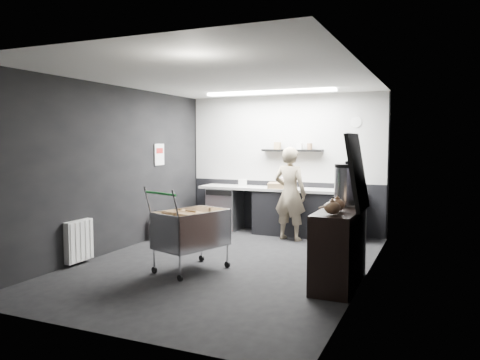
% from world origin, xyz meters
% --- Properties ---
extents(floor, '(5.50, 5.50, 0.00)m').
position_xyz_m(floor, '(0.00, 0.00, 0.00)').
color(floor, black).
rests_on(floor, ground).
extents(ceiling, '(5.50, 5.50, 0.00)m').
position_xyz_m(ceiling, '(0.00, 0.00, 2.70)').
color(ceiling, silver).
rests_on(ceiling, wall_back).
extents(wall_back, '(5.50, 0.00, 5.50)m').
position_xyz_m(wall_back, '(0.00, 2.75, 1.35)').
color(wall_back, black).
rests_on(wall_back, floor).
extents(wall_front, '(5.50, 0.00, 5.50)m').
position_xyz_m(wall_front, '(0.00, -2.75, 1.35)').
color(wall_front, black).
rests_on(wall_front, floor).
extents(wall_left, '(0.00, 5.50, 5.50)m').
position_xyz_m(wall_left, '(-2.00, 0.00, 1.35)').
color(wall_left, black).
rests_on(wall_left, floor).
extents(wall_right, '(0.00, 5.50, 5.50)m').
position_xyz_m(wall_right, '(2.00, 0.00, 1.35)').
color(wall_right, black).
rests_on(wall_right, floor).
extents(kitchen_wall_panel, '(3.95, 0.02, 1.70)m').
position_xyz_m(kitchen_wall_panel, '(0.00, 2.73, 1.85)').
color(kitchen_wall_panel, '#BCBCB7').
rests_on(kitchen_wall_panel, wall_back).
extents(dado_panel, '(3.95, 0.02, 1.00)m').
position_xyz_m(dado_panel, '(0.00, 2.73, 0.50)').
color(dado_panel, black).
rests_on(dado_panel, wall_back).
extents(floating_shelf, '(1.20, 0.22, 0.04)m').
position_xyz_m(floating_shelf, '(0.20, 2.62, 1.62)').
color(floating_shelf, black).
rests_on(floating_shelf, wall_back).
extents(wall_clock, '(0.20, 0.03, 0.20)m').
position_xyz_m(wall_clock, '(1.40, 2.72, 2.15)').
color(wall_clock, white).
rests_on(wall_clock, wall_back).
extents(poster, '(0.02, 0.30, 0.40)m').
position_xyz_m(poster, '(-1.98, 1.30, 1.55)').
color(poster, white).
rests_on(poster, wall_left).
extents(poster_red_band, '(0.02, 0.22, 0.10)m').
position_xyz_m(poster_red_band, '(-1.98, 1.30, 1.62)').
color(poster_red_band, red).
rests_on(poster_red_band, poster).
extents(radiator, '(0.10, 0.50, 0.60)m').
position_xyz_m(radiator, '(-1.94, -0.90, 0.35)').
color(radiator, white).
rests_on(radiator, wall_left).
extents(ceiling_strip, '(2.40, 0.20, 0.04)m').
position_xyz_m(ceiling_strip, '(0.00, 1.85, 2.67)').
color(ceiling_strip, white).
rests_on(ceiling_strip, ceiling).
extents(prep_counter, '(3.20, 0.61, 0.90)m').
position_xyz_m(prep_counter, '(0.14, 2.42, 0.46)').
color(prep_counter, black).
rests_on(prep_counter, floor).
extents(person, '(0.68, 0.51, 1.70)m').
position_xyz_m(person, '(0.37, 1.97, 0.85)').
color(person, beige).
rests_on(person, floor).
extents(shopping_cart, '(0.93, 1.22, 1.14)m').
position_xyz_m(shopping_cart, '(-0.28, -0.53, 0.55)').
color(shopping_cart, silver).
rests_on(shopping_cart, floor).
extents(sideboard, '(0.54, 1.27, 1.90)m').
position_xyz_m(sideboard, '(1.75, -0.34, 0.60)').
color(sideboard, black).
rests_on(sideboard, floor).
extents(fire_extinguisher, '(0.16, 0.16, 0.53)m').
position_xyz_m(fire_extinguisher, '(-1.85, 0.95, 0.26)').
color(fire_extinguisher, '#B0130B').
rests_on(fire_extinguisher, floor).
extents(cardboard_box, '(0.59, 0.49, 0.10)m').
position_xyz_m(cardboard_box, '(0.08, 2.37, 0.95)').
color(cardboard_box, '#9B7D53').
rests_on(cardboard_box, prep_counter).
extents(pink_tub, '(0.20, 0.20, 0.20)m').
position_xyz_m(pink_tub, '(0.14, 2.42, 1.00)').
color(pink_tub, '#F5D4DD').
rests_on(pink_tub, prep_counter).
extents(white_container, '(0.20, 0.18, 0.15)m').
position_xyz_m(white_container, '(-0.74, 2.37, 0.97)').
color(white_container, white).
rests_on(white_container, prep_counter).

